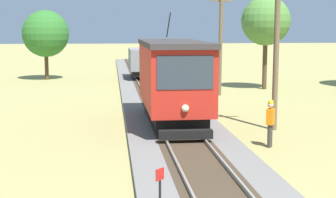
# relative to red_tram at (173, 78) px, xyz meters

# --- Properties ---
(red_tram) EXTENTS (2.60, 8.54, 4.79)m
(red_tram) POSITION_rel_red_tram_xyz_m (0.00, 0.00, 0.00)
(red_tram) COLOR red
(red_tram) RESTS_ON rail_right
(freight_car) EXTENTS (2.40, 5.20, 2.31)m
(freight_car) POSITION_rel_red_tram_xyz_m (-0.00, 20.38, -0.64)
(freight_car) COLOR slate
(freight_car) RESTS_ON rail_right
(utility_pole_near_tram) EXTENTS (1.40, 0.31, 7.27)m
(utility_pole_near_tram) POSITION_rel_red_tram_xyz_m (4.27, -1.32, 1.54)
(utility_pole_near_tram) COLOR brown
(utility_pole_near_tram) RESTS_ON ground
(utility_pole_mid) EXTENTS (1.40, 0.56, 6.89)m
(utility_pole_mid) POSITION_rel_red_tram_xyz_m (4.27, 10.09, 1.35)
(utility_pole_mid) COLOR brown
(utility_pole_mid) RESTS_ON ground
(trackside_signal_marker) EXTENTS (0.21, 0.21, 1.18)m
(trackside_signal_marker) POSITION_rel_red_tram_xyz_m (-1.61, -11.16, -1.53)
(trackside_signal_marker) COLOR black
(trackside_signal_marker) RESTS_ON ground
(gravel_pile) EXTENTS (2.72, 2.72, 1.37)m
(gravel_pile) POSITION_rel_red_tram_xyz_m (3.50, 23.35, -1.51)
(gravel_pile) COLOR gray
(gravel_pile) RESTS_ON ground
(track_worker) EXTENTS (0.40, 0.45, 1.78)m
(track_worker) POSITION_rel_red_tram_xyz_m (3.11, -4.44, -1.21)
(track_worker) COLOR #38332D
(track_worker) RESTS_ON ground
(tree_right_near) EXTENTS (3.47, 3.47, 6.57)m
(tree_right_near) POSITION_rel_red_tram_xyz_m (8.18, 13.27, 2.62)
(tree_right_near) COLOR #4C3823
(tree_right_near) RESTS_ON ground
(tree_right_far) EXTENTS (3.91, 3.91, 5.82)m
(tree_right_far) POSITION_rel_red_tram_xyz_m (-8.14, 21.86, 1.66)
(tree_right_far) COLOR #4C3823
(tree_right_far) RESTS_ON ground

